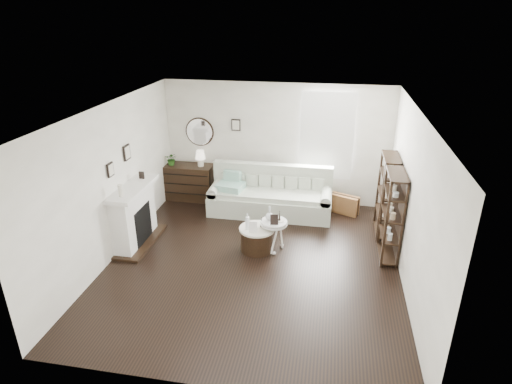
% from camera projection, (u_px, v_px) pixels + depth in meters
% --- Properties ---
extents(room, '(5.50, 5.50, 5.50)m').
position_uv_depth(room, '(309.00, 135.00, 9.23)').
color(room, black).
rests_on(room, ground).
extents(fireplace, '(0.50, 1.40, 1.84)m').
position_uv_depth(fireplace, '(135.00, 217.00, 7.98)').
color(fireplace, white).
rests_on(fireplace, ground).
extents(shelf_unit_far, '(0.30, 0.80, 1.60)m').
position_uv_depth(shelf_unit_far, '(387.00, 196.00, 8.25)').
color(shelf_unit_far, black).
rests_on(shelf_unit_far, ground).
extents(shelf_unit_near, '(0.30, 0.80, 1.60)m').
position_uv_depth(shelf_unit_near, '(392.00, 216.00, 7.44)').
color(shelf_unit_near, black).
rests_on(shelf_unit_near, ground).
extents(sofa, '(2.62, 0.91, 1.02)m').
position_uv_depth(sofa, '(271.00, 198.00, 9.30)').
color(sofa, '#B6BEA9').
rests_on(sofa, ground).
extents(quilt, '(0.62, 0.54, 0.14)m').
position_uv_depth(quilt, '(231.00, 186.00, 9.21)').
color(quilt, '#238164').
rests_on(quilt, sofa).
extents(suitcase, '(0.65, 0.43, 0.41)m').
position_uv_depth(suitcase, '(344.00, 204.00, 9.28)').
color(suitcase, brown).
rests_on(suitcase, ground).
extents(dresser, '(1.23, 0.53, 0.82)m').
position_uv_depth(dresser, '(187.00, 182.00, 9.95)').
color(dresser, black).
rests_on(dresser, ground).
extents(table_lamp, '(0.30, 0.30, 0.37)m').
position_uv_depth(table_lamp, '(200.00, 158.00, 9.65)').
color(table_lamp, silver).
rests_on(table_lamp, dresser).
extents(potted_plant, '(0.30, 0.27, 0.30)m').
position_uv_depth(potted_plant, '(172.00, 159.00, 9.73)').
color(potted_plant, '#225217').
rests_on(potted_plant, dresser).
extents(drum_table, '(0.65, 0.65, 0.45)m').
position_uv_depth(drum_table, '(257.00, 239.00, 7.86)').
color(drum_table, black).
rests_on(drum_table, ground).
extents(pedestal_table, '(0.49, 0.49, 0.59)m').
position_uv_depth(pedestal_table, '(274.00, 224.00, 7.74)').
color(pedestal_table, white).
rests_on(pedestal_table, ground).
extents(eiffel_drum, '(0.11, 0.11, 0.19)m').
position_uv_depth(eiffel_drum, '(261.00, 223.00, 7.76)').
color(eiffel_drum, black).
rests_on(eiffel_drum, drum_table).
extents(bottle_drum, '(0.07, 0.07, 0.30)m').
position_uv_depth(bottle_drum, '(247.00, 222.00, 7.67)').
color(bottle_drum, silver).
rests_on(bottle_drum, drum_table).
extents(card_frame_drum, '(0.15, 0.06, 0.20)m').
position_uv_depth(card_frame_drum, '(253.00, 227.00, 7.59)').
color(card_frame_drum, silver).
rests_on(card_frame_drum, drum_table).
extents(eiffel_ped, '(0.12, 0.12, 0.17)m').
position_uv_depth(eiffel_ped, '(280.00, 216.00, 7.70)').
color(eiffel_ped, black).
rests_on(eiffel_ped, pedestal_table).
extents(flask_ped, '(0.15, 0.15, 0.27)m').
position_uv_depth(flask_ped, '(270.00, 213.00, 7.70)').
color(flask_ped, silver).
rests_on(flask_ped, pedestal_table).
extents(card_frame_ped, '(0.15, 0.07, 0.19)m').
position_uv_depth(card_frame_ped, '(274.00, 220.00, 7.57)').
color(card_frame_ped, black).
rests_on(card_frame_ped, pedestal_table).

